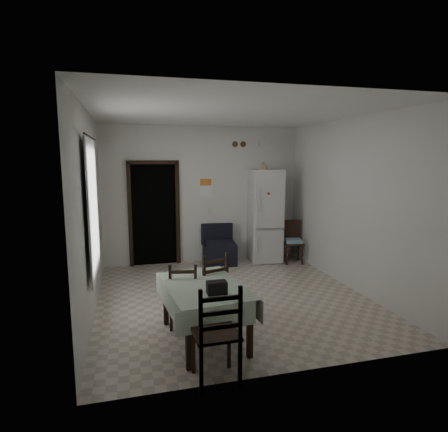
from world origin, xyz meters
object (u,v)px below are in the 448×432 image
corner_chair (293,242)px  dining_table (204,312)px  fridge (265,216)px  dining_chair_far_right (209,285)px  navy_seat (220,245)px  dining_chair_far_left (184,294)px  dining_chair_near_head (216,332)px

corner_chair → dining_table: (-2.54, -2.91, -0.10)m
fridge → dining_chair_far_right: (-1.82, -2.66, -0.51)m
corner_chair → navy_seat: bearing=178.3°
dining_chair_far_left → fridge: bearing=-116.7°
navy_seat → corner_chair: bearing=-5.5°
fridge → dining_chair_near_head: bearing=-111.2°
dining_chair_far_left → dining_chair_near_head: (0.12, -1.34, 0.08)m
corner_chair → dining_chair_far_left: bearing=-127.6°
dining_chair_far_right → navy_seat: bearing=-125.6°
dining_table → dining_chair_near_head: bearing=-99.7°
corner_chair → dining_chair_near_head: dining_chair_near_head is taller
fridge → dining_chair_far_left: 3.58m
fridge → navy_seat: size_ratio=2.42×
dining_table → dining_chair_far_left: size_ratio=1.54×
fridge → dining_table: 3.86m
corner_chair → dining_chair_far_right: bearing=-124.9°
navy_seat → dining_table: bearing=-100.6°
dining_table → dining_chair_far_right: size_ratio=1.40×
navy_seat → dining_chair_near_head: bearing=-97.9°
fridge → dining_chair_near_head: 4.63m
navy_seat → dining_chair_near_head: size_ratio=0.79×
fridge → corner_chair: bearing=-26.2°
dining_chair_far_left → dining_chair_far_right: dining_chair_far_right is taller
corner_chair → dining_table: bearing=-120.8°
navy_seat → dining_chair_far_right: size_ratio=0.85×
corner_chair → dining_chair_far_right: 3.31m
dining_chair_near_head → corner_chair: bearing=-125.3°
fridge → corner_chair: 0.83m
dining_chair_near_head → dining_chair_far_right: bearing=-100.5°
fridge → dining_table: fridge is taller
corner_chair → dining_chair_near_head: bearing=-114.1°
dining_table → navy_seat: bearing=66.9°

